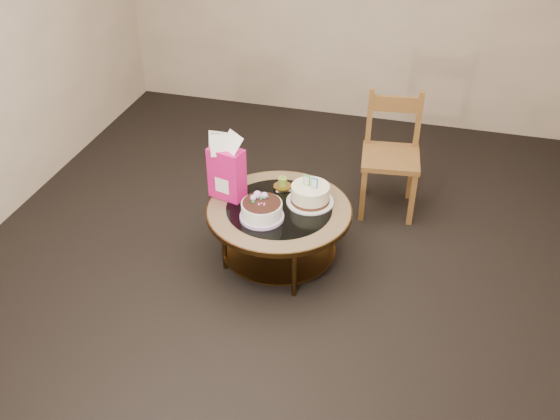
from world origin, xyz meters
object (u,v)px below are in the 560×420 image
(gift_bag, at_px, (227,167))
(dining_chair, at_px, (391,154))
(decorated_cake, at_px, (262,211))
(cream_cake, at_px, (310,195))
(coffee_table, at_px, (279,217))

(gift_bag, bearing_deg, dining_chair, 54.30)
(decorated_cake, relative_size, gift_bag, 0.62)
(dining_chair, bearing_deg, decorated_cake, -131.45)
(decorated_cake, xyz_separation_m, dining_chair, (0.74, 1.06, -0.03))
(gift_bag, bearing_deg, decorated_cake, -17.39)
(cream_cake, height_order, dining_chair, dining_chair)
(gift_bag, relative_size, dining_chair, 0.51)
(decorated_cake, relative_size, cream_cake, 0.90)
(coffee_table, distance_m, gift_bag, 0.51)
(coffee_table, distance_m, cream_cake, 0.27)
(coffee_table, height_order, decorated_cake, decorated_cake)
(coffee_table, height_order, dining_chair, dining_chair)
(coffee_table, relative_size, dining_chair, 1.06)
(decorated_cake, distance_m, gift_bag, 0.41)
(decorated_cake, distance_m, dining_chair, 1.29)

